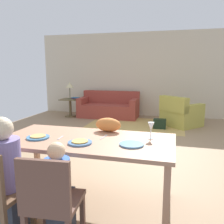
% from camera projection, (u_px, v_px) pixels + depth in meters
% --- Properties ---
extents(ground_plane, '(7.20, 6.49, 0.02)m').
position_uv_depth(ground_plane, '(124.00, 145.00, 4.85)').
color(ground_plane, '#937657').
extents(back_wall, '(7.20, 0.10, 2.70)m').
position_uv_depth(back_wall, '(145.00, 75.00, 7.74)').
color(back_wall, beige).
rests_on(back_wall, ground_plane).
extents(dining_table, '(1.91, 0.92, 0.76)m').
position_uv_depth(dining_table, '(86.00, 145.00, 2.63)').
color(dining_table, '#AE7B5D').
rests_on(dining_table, ground_plane).
extents(plate_near_man, '(0.25, 0.25, 0.02)m').
position_uv_depth(plate_near_man, '(38.00, 137.00, 2.63)').
color(plate_near_man, teal).
rests_on(plate_near_man, dining_table).
extents(pizza_near_man, '(0.17, 0.17, 0.01)m').
position_uv_depth(pizza_near_man, '(38.00, 136.00, 2.63)').
color(pizza_near_man, tan).
rests_on(pizza_near_man, plate_near_man).
extents(plate_near_child, '(0.25, 0.25, 0.02)m').
position_uv_depth(plate_near_child, '(80.00, 143.00, 2.44)').
color(plate_near_child, teal).
rests_on(plate_near_child, dining_table).
extents(pizza_near_child, '(0.17, 0.17, 0.01)m').
position_uv_depth(pizza_near_child, '(80.00, 141.00, 2.44)').
color(pizza_near_child, gold).
rests_on(pizza_near_child, plate_near_child).
extents(plate_near_woman, '(0.25, 0.25, 0.02)m').
position_uv_depth(plate_near_woman, '(132.00, 144.00, 2.39)').
color(plate_near_woman, '#5384AA').
rests_on(plate_near_woman, dining_table).
extents(wine_glass, '(0.07, 0.07, 0.19)m').
position_uv_depth(wine_glass, '(151.00, 127.00, 2.59)').
color(wine_glass, silver).
rests_on(wine_glass, dining_table).
extents(fork, '(0.03, 0.15, 0.01)m').
position_uv_depth(fork, '(61.00, 138.00, 2.64)').
color(fork, silver).
rests_on(fork, dining_table).
extents(knife, '(0.04, 0.17, 0.01)m').
position_uv_depth(knife, '(104.00, 137.00, 2.67)').
color(knife, silver).
rests_on(knife, dining_table).
extents(person_man, '(0.30, 0.41, 1.11)m').
position_uv_depth(person_man, '(8.00, 180.00, 2.18)').
color(person_man, '#394151').
rests_on(person_man, ground_plane).
extents(dining_chair_child, '(0.46, 0.46, 0.87)m').
position_uv_depth(dining_chair_child, '(51.00, 200.00, 1.88)').
color(dining_chair_child, brown).
rests_on(dining_chair_child, ground_plane).
extents(person_child, '(0.22, 0.30, 0.92)m').
position_uv_depth(person_child, '(60.00, 196.00, 2.06)').
color(person_child, '#333946').
rests_on(person_child, ground_plane).
extents(cat, '(0.33, 0.18, 0.17)m').
position_uv_depth(cat, '(108.00, 125.00, 2.91)').
color(cat, orange).
rests_on(cat, dining_table).
extents(area_rug, '(2.60, 1.80, 0.01)m').
position_uv_depth(area_rug, '(136.00, 124.00, 6.61)').
color(area_rug, tan).
rests_on(area_rug, ground_plane).
extents(couch, '(1.87, 0.86, 0.82)m').
position_uv_depth(couch, '(109.00, 108.00, 7.63)').
color(couch, brown).
rests_on(couch, ground_plane).
extents(armchair, '(1.21, 1.21, 0.82)m').
position_uv_depth(armchair, '(180.00, 114.00, 6.40)').
color(armchair, '#AAA042').
rests_on(armchair, ground_plane).
extents(side_table, '(0.56, 0.56, 0.58)m').
position_uv_depth(side_table, '(70.00, 105.00, 7.69)').
color(side_table, brown).
rests_on(side_table, ground_plane).
extents(table_lamp, '(0.26, 0.26, 0.54)m').
position_uv_depth(table_lamp, '(70.00, 86.00, 7.57)').
color(table_lamp, '#4C4A2C').
rests_on(table_lamp, side_table).
extents(book_lower, '(0.22, 0.16, 0.03)m').
position_uv_depth(book_lower, '(75.00, 98.00, 7.65)').
color(book_lower, '#A1262A').
rests_on(book_lower, side_table).
extents(book_upper, '(0.22, 0.16, 0.03)m').
position_uv_depth(book_upper, '(76.00, 98.00, 7.60)').
color(book_upper, '#22588A').
rests_on(book_upper, book_lower).
extents(handbag, '(0.32, 0.16, 0.26)m').
position_uv_depth(handbag, '(160.00, 124.00, 6.13)').
color(handbag, black).
rests_on(handbag, ground_plane).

